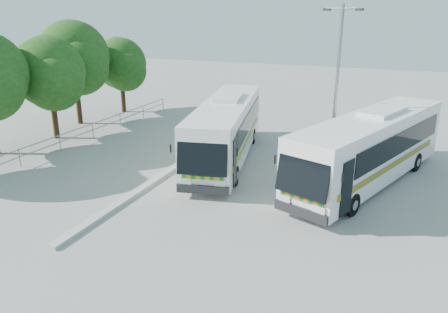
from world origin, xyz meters
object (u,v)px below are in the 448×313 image
at_px(tree_far_c, 50,72).
at_px(tree_far_d, 74,57).
at_px(tree_far_e, 121,64).
at_px(coach_main, 226,128).
at_px(lamppost, 337,82).
at_px(coach_adjacent, 370,147).

bearing_deg(tree_far_c, tree_far_d, 107.83).
relative_size(tree_far_e, coach_main, 0.50).
height_order(tree_far_e, coach_main, tree_far_e).
bearing_deg(lamppost, tree_far_e, 175.90).
relative_size(tree_far_d, coach_adjacent, 0.61).
xyz_separation_m(coach_main, lamppost, (5.63, 0.81, 2.76)).
relative_size(tree_far_d, lamppost, 0.89).
bearing_deg(coach_adjacent, lamppost, 162.52).
distance_m(tree_far_c, tree_far_e, 8.22).
bearing_deg(coach_main, lamppost, -3.93).
bearing_deg(lamppost, tree_far_d, -170.39).
relative_size(tree_far_c, coach_adjacent, 0.54).
xyz_separation_m(tree_far_c, lamppost, (17.36, 1.13, 0.28)).
relative_size(tree_far_d, coach_main, 0.62).
xyz_separation_m(tree_far_c, tree_far_d, (-1.19, 3.70, 0.56)).
bearing_deg(tree_far_d, tree_far_c, -72.17).
bearing_deg(lamppost, coach_main, -154.31).
bearing_deg(tree_far_d, tree_far_e, 81.37).
relative_size(tree_far_c, coach_main, 0.55).
bearing_deg(coach_main, tree_far_e, 135.09).
distance_m(tree_far_e, coach_adjacent, 21.73).
distance_m(coach_adjacent, lamppost, 3.70).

